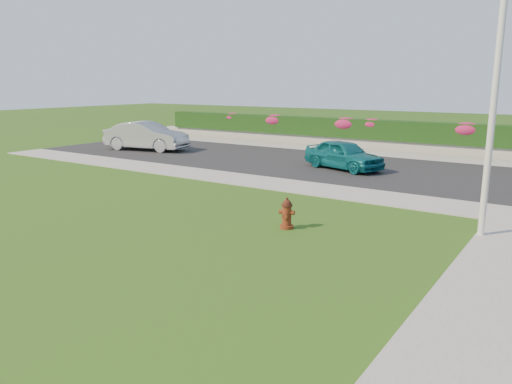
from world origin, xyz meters
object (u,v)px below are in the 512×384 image
Objects in this scene: fire_hydrant at (287,214)px; sedan_silver at (146,136)px; sedan_teal at (344,155)px; utility_pole at (493,109)px.

sedan_silver reaches higher than fire_hydrant.
sedan_teal is 0.79× the size of sedan_silver.
fire_hydrant is 0.17× the size of sedan_silver.
sedan_teal is at bearing 134.34° from utility_pole.
sedan_silver is at bearing 135.04° from fire_hydrant.
utility_pole is at bearing -117.27° from sedan_teal.
utility_pole is at bearing -122.14° from sedan_silver.
sedan_teal is at bearing -100.87° from sedan_silver.
utility_pole reaches higher than sedan_teal.
sedan_silver is 20.01m from utility_pole.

